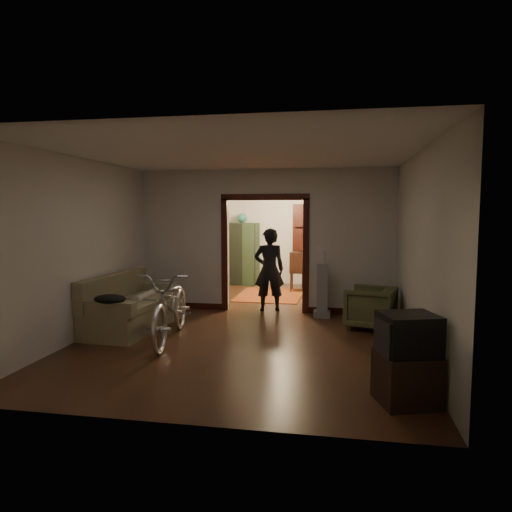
% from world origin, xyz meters
% --- Properties ---
extents(floor, '(5.00, 8.50, 0.01)m').
position_xyz_m(floor, '(0.00, 0.00, 0.00)').
color(floor, black).
rests_on(floor, ground).
extents(ceiling, '(5.00, 8.50, 0.01)m').
position_xyz_m(ceiling, '(0.00, 0.00, 2.80)').
color(ceiling, white).
rests_on(ceiling, floor).
extents(wall_back, '(5.00, 0.02, 2.80)m').
position_xyz_m(wall_back, '(0.00, 4.25, 1.40)').
color(wall_back, beige).
rests_on(wall_back, floor).
extents(wall_left, '(0.02, 8.50, 2.80)m').
position_xyz_m(wall_left, '(-2.50, 0.00, 1.40)').
color(wall_left, beige).
rests_on(wall_left, floor).
extents(wall_right, '(0.02, 8.50, 2.80)m').
position_xyz_m(wall_right, '(2.50, 0.00, 1.40)').
color(wall_right, beige).
rests_on(wall_right, floor).
extents(partition_wall, '(5.00, 0.14, 2.80)m').
position_xyz_m(partition_wall, '(0.00, 0.75, 1.40)').
color(partition_wall, beige).
rests_on(partition_wall, floor).
extents(door_casing, '(1.74, 0.20, 2.32)m').
position_xyz_m(door_casing, '(0.00, 0.75, 1.10)').
color(door_casing, black).
rests_on(door_casing, floor).
extents(far_window, '(0.98, 0.06, 1.28)m').
position_xyz_m(far_window, '(0.70, 4.21, 1.55)').
color(far_window, black).
rests_on(far_window, wall_back).
extents(chandelier, '(0.24, 0.24, 0.24)m').
position_xyz_m(chandelier, '(0.00, 2.50, 2.35)').
color(chandelier, '#FFE0A5').
rests_on(chandelier, ceiling).
extents(light_switch, '(0.08, 0.01, 0.12)m').
position_xyz_m(light_switch, '(1.05, 0.68, 1.25)').
color(light_switch, silver).
rests_on(light_switch, partition_wall).
extents(sofa, '(1.05, 2.06, 0.92)m').
position_xyz_m(sofa, '(-1.97, -1.02, 0.46)').
color(sofa, '#6D6949').
rests_on(sofa, floor).
extents(rolled_paper, '(0.11, 0.88, 0.11)m').
position_xyz_m(rolled_paper, '(-1.87, -0.72, 0.53)').
color(rolled_paper, beige).
rests_on(rolled_paper, sofa).
extents(jacket, '(0.49, 0.36, 0.14)m').
position_xyz_m(jacket, '(-1.92, -1.93, 0.68)').
color(jacket, black).
rests_on(jacket, sofa).
extents(bicycle, '(1.01, 2.17, 1.10)m').
position_xyz_m(bicycle, '(-1.08, -1.61, 0.55)').
color(bicycle, silver).
rests_on(bicycle, floor).
extents(armchair, '(0.97, 0.95, 0.71)m').
position_xyz_m(armchair, '(1.97, -0.31, 0.36)').
color(armchair, '#4D532F').
rests_on(armchair, floor).
extents(tv_stand, '(0.70, 0.67, 0.52)m').
position_xyz_m(tv_stand, '(2.12, -3.39, 0.26)').
color(tv_stand, black).
rests_on(tv_stand, floor).
extents(crt_tv, '(0.66, 0.63, 0.47)m').
position_xyz_m(crt_tv, '(2.12, -3.39, 0.70)').
color(crt_tv, black).
rests_on(crt_tv, tv_stand).
extents(vacuum, '(0.33, 0.28, 1.01)m').
position_xyz_m(vacuum, '(1.14, 0.37, 0.50)').
color(vacuum, gray).
rests_on(vacuum, floor).
extents(person, '(0.68, 0.54, 1.65)m').
position_xyz_m(person, '(0.08, 0.76, 0.83)').
color(person, black).
rests_on(person, floor).
extents(oriental_rug, '(1.52, 1.98, 0.01)m').
position_xyz_m(oriental_rug, '(-0.14, 2.44, 0.01)').
color(oriental_rug, maroon).
rests_on(oriental_rug, floor).
extents(locker, '(0.92, 0.62, 1.68)m').
position_xyz_m(locker, '(-1.13, 3.96, 0.84)').
color(locker, '#233721').
rests_on(locker, floor).
extents(globe, '(0.26, 0.26, 0.26)m').
position_xyz_m(globe, '(-1.13, 3.96, 1.94)').
color(globe, '#1E5972').
rests_on(globe, locker).
extents(desk, '(1.23, 0.86, 0.82)m').
position_xyz_m(desk, '(1.04, 3.89, 0.41)').
color(desk, black).
rests_on(desk, floor).
extents(desk_chair, '(0.48, 0.48, 0.99)m').
position_xyz_m(desk_chair, '(0.49, 3.11, 0.50)').
color(desk_chair, black).
rests_on(desk_chair, floor).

